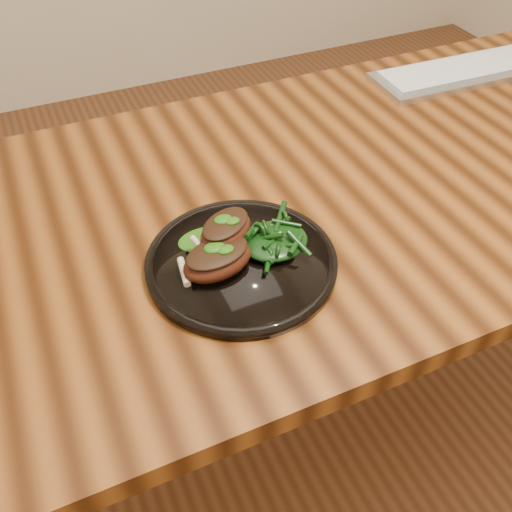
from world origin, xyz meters
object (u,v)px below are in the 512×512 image
at_px(plate, 241,262).
at_px(keyboard, 470,70).
at_px(lamb_chop_front, 217,259).
at_px(greens_heap, 274,237).
at_px(desk, 361,206).

relative_size(plate, keyboard, 0.61).
height_order(lamb_chop_front, greens_heap, lamb_chop_front).
xyz_separation_m(lamb_chop_front, keyboard, (0.79, 0.39, -0.03)).
bearing_deg(lamb_chop_front, keyboard, 26.17).
bearing_deg(plate, desk, 23.88).
xyz_separation_m(plate, keyboard, (0.75, 0.38, 0.00)).
bearing_deg(plate, greens_heap, 5.19).
bearing_deg(desk, lamb_chop_front, -157.27).
relative_size(desk, keyboard, 3.30).
bearing_deg(lamb_chop_front, greens_heap, 8.85).
height_order(desk, lamb_chop_front, lamb_chop_front).
relative_size(plate, lamb_chop_front, 2.39).
distance_m(desk, greens_heap, 0.31).
bearing_deg(lamb_chop_front, desk, 22.73).
xyz_separation_m(plate, lamb_chop_front, (-0.04, -0.01, 0.03)).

